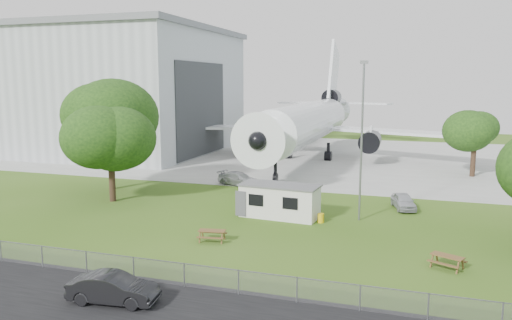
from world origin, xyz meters
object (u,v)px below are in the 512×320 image
(airliner, at_px, (310,121))
(picnic_east, at_px, (447,268))
(site_cabin, at_px, (280,201))
(picnic_west, at_px, (212,241))
(hangar, at_px, (88,89))
(car_centre_sedan, at_px, (113,289))

(airliner, relative_size, picnic_east, 26.52)
(airliner, bearing_deg, site_cabin, -82.33)
(airliner, bearing_deg, picnic_west, -87.87)
(site_cabin, distance_m, picnic_west, 7.87)
(hangar, xyz_separation_m, picnic_east, (52.12, -38.44, -9.41))
(airliner, relative_size, car_centre_sedan, 10.96)
(picnic_east, distance_m, car_centre_sedan, 18.42)
(car_centre_sedan, bearing_deg, site_cabin, -18.49)
(site_cabin, xyz_separation_m, picnic_east, (12.02, -7.64, -1.31))
(picnic_east, bearing_deg, airliner, 137.99)
(picnic_west, height_order, picnic_east, same)
(picnic_west, bearing_deg, airliner, 82.92)
(picnic_west, height_order, car_centre_sedan, car_centre_sedan)
(hangar, bearing_deg, airliner, -0.22)
(picnic_east, bearing_deg, hangar, 168.72)
(picnic_east, relative_size, car_centre_sedan, 0.41)
(picnic_west, bearing_deg, hangar, 125.27)
(picnic_east, bearing_deg, car_centre_sedan, -122.62)
(hangar, relative_size, site_cabin, 6.27)
(site_cabin, xyz_separation_m, car_centre_sedan, (-3.54, -17.46, -0.59))
(picnic_west, relative_size, picnic_east, 1.00)
(car_centre_sedan, bearing_deg, airliner, -6.33)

